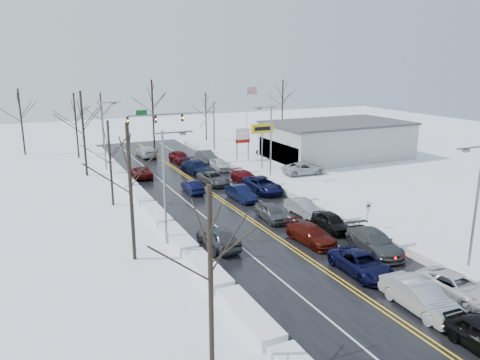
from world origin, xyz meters
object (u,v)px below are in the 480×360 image
traffic_signal_mast (182,120)px  tires_plus_sign (262,132)px  oncoming_car_0 (193,192)px  flagpole (248,112)px  dealership_building (336,140)px

traffic_signal_mast → tires_plus_sign: traffic_signal_mast is taller
tires_plus_sign → oncoming_car_0: (-12.24, -7.04, -4.99)m
traffic_signal_mast → tires_plus_sign: (7.05, -12.00, -0.49)m
flagpole → oncoming_car_0: flagpole is taller
dealership_building → traffic_signal_mast: bearing=154.1°
traffic_signal_mast → tires_plus_sign: 13.92m
tires_plus_sign → flagpole: (4.67, 14.01, 0.93)m
tires_plus_sign → flagpole: bearing=71.6°
tires_plus_sign → traffic_signal_mast: bearing=120.5°
flagpole → oncoming_car_0: bearing=-128.8°
tires_plus_sign → flagpole: size_ratio=0.60×
traffic_signal_mast → flagpole: (11.72, 2.01, 0.45)m
tires_plus_sign → dealership_building: (13.48, 2.01, -2.34)m
traffic_signal_mast → oncoming_car_0: traffic_signal_mast is taller
traffic_signal_mast → oncoming_car_0: (-5.19, -19.04, -5.48)m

